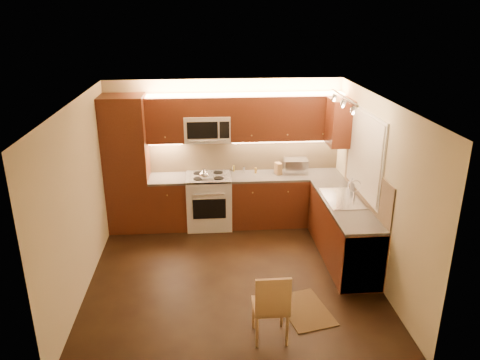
{
  "coord_description": "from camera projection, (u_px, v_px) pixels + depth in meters",
  "views": [
    {
      "loc": [
        -0.35,
        -5.75,
        3.61
      ],
      "look_at": [
        0.15,
        0.55,
        1.25
      ],
      "focal_mm": 34.74,
      "sensor_mm": 36.0,
      "label": 1
    }
  ],
  "objects": [
    {
      "name": "wall_front",
      "position": [
        245.0,
        275.0,
        4.36
      ],
      "size": [
        4.0,
        0.01,
        2.5
      ],
      "primitive_type": "cube",
      "color": "beige",
      "rests_on": "ground"
    },
    {
      "name": "stove",
      "position": [
        209.0,
        201.0,
        8.04
      ],
      "size": [
        0.76,
        0.65,
        0.92
      ],
      "primitive_type": null,
      "color": "silver",
      "rests_on": "floor"
    },
    {
      "name": "upper_cab_bridge",
      "position": [
        207.0,
        106.0,
        7.61
      ],
      "size": [
        0.76,
        0.35,
        0.31
      ],
      "primitive_type": "cube",
      "color": "#461E0F",
      "rests_on": "wall_back"
    },
    {
      "name": "counter_back_right",
      "position": [
        286.0,
        175.0,
        8.02
      ],
      "size": [
        1.92,
        0.6,
        0.04
      ],
      "primitive_type": "cube",
      "color": "#3B3836",
      "rests_on": "base_cab_back_right"
    },
    {
      "name": "base_cab_back_left",
      "position": [
        169.0,
        203.0,
        8.02
      ],
      "size": [
        0.62,
        0.6,
        0.86
      ],
      "primitive_type": "cube",
      "color": "#461E0F",
      "rests_on": "floor"
    },
    {
      "name": "wall_left",
      "position": [
        80.0,
        199.0,
        6.08
      ],
      "size": [
        0.01,
        4.0,
        2.5
      ],
      "primitive_type": "cube",
      "color": "beige",
      "rests_on": "ground"
    },
    {
      "name": "dining_chair",
      "position": [
        270.0,
        304.0,
        5.26
      ],
      "size": [
        0.4,
        0.4,
        0.89
      ],
      "primitive_type": null,
      "rotation": [
        0.0,
        0.0,
        0.01
      ],
      "color": "olive",
      "rests_on": "floor"
    },
    {
      "name": "base_cab_right",
      "position": [
        343.0,
        231.0,
        7.01
      ],
      "size": [
        0.6,
        2.0,
        0.86
      ],
      "primitive_type": "cube",
      "color": "#461E0F",
      "rests_on": "floor"
    },
    {
      "name": "backsplash_back",
      "position": [
        245.0,
        154.0,
        8.13
      ],
      "size": [
        3.3,
        0.02,
        0.6
      ],
      "primitive_type": "cube",
      "color": "tan",
      "rests_on": "wall_back"
    },
    {
      "name": "kettle",
      "position": [
        204.0,
        174.0,
        7.68
      ],
      "size": [
        0.2,
        0.2,
        0.2
      ],
      "primitive_type": null,
      "rotation": [
        0.0,
        0.0,
        -0.22
      ],
      "color": "silver",
      "rests_on": "stove"
    },
    {
      "name": "floor",
      "position": [
        233.0,
        275.0,
        6.66
      ],
      "size": [
        4.0,
        4.0,
        0.01
      ],
      "primitive_type": "cube",
      "color": "black",
      "rests_on": "ground"
    },
    {
      "name": "spice_jar_c",
      "position": [
        233.0,
        169.0,
        8.15
      ],
      "size": [
        0.05,
        0.05,
        0.09
      ],
      "primitive_type": "cylinder",
      "rotation": [
        0.0,
        0.0,
        0.3
      ],
      "color": "silver",
      "rests_on": "counter_back_right"
    },
    {
      "name": "window_blinds",
      "position": [
        364.0,
        154.0,
        6.76
      ],
      "size": [
        0.02,
        1.36,
        1.16
      ],
      "primitive_type": "cube",
      "color": "silver",
      "rests_on": "wall_right"
    },
    {
      "name": "upper_cab_back_right",
      "position": [
        287.0,
        117.0,
        7.79
      ],
      "size": [
        1.92,
        0.35,
        0.75
      ],
      "primitive_type": "cube",
      "color": "#461E0F",
      "rests_on": "wall_back"
    },
    {
      "name": "track_light_bar",
      "position": [
        344.0,
        97.0,
        6.29
      ],
      "size": [
        0.04,
        1.2,
        0.03
      ],
      "primitive_type": "cube",
      "color": "silver",
      "rests_on": "ceiling"
    },
    {
      "name": "upper_cab_back_left",
      "position": [
        165.0,
        119.0,
        7.64
      ],
      "size": [
        0.62,
        0.35,
        0.75
      ],
      "primitive_type": "cube",
      "color": "#461E0F",
      "rests_on": "wall_back"
    },
    {
      "name": "base_cab_back_right",
      "position": [
        285.0,
        199.0,
        8.17
      ],
      "size": [
        1.92,
        0.6,
        0.86
      ],
      "primitive_type": "cube",
      "color": "#461E0F",
      "rests_on": "floor"
    },
    {
      "name": "soap_bottle",
      "position": [
        352.0,
        184.0,
        7.29
      ],
      "size": [
        0.1,
        0.11,
        0.2
      ],
      "primitive_type": "imported",
      "rotation": [
        0.0,
        0.0,
        0.18
      ],
      "color": "silver",
      "rests_on": "counter_right"
    },
    {
      "name": "upper_cab_right_corner",
      "position": [
        340.0,
        122.0,
        7.45
      ],
      "size": [
        0.35,
        0.5,
        0.75
      ],
      "primitive_type": "cube",
      "color": "#461E0F",
      "rests_on": "wall_right"
    },
    {
      "name": "dishwasher",
      "position": [
        358.0,
        254.0,
        6.36
      ],
      "size": [
        0.58,
        0.6,
        0.84
      ],
      "primitive_type": "cube",
      "color": "silver",
      "rests_on": "floor"
    },
    {
      "name": "rug",
      "position": [
        305.0,
        310.0,
        5.88
      ],
      "size": [
        0.71,
        0.91,
        0.01
      ],
      "primitive_type": "cube",
      "rotation": [
        0.0,
        0.0,
        0.22
      ],
      "color": "black",
      "rests_on": "floor"
    },
    {
      "name": "toaster_oven",
      "position": [
        295.0,
        166.0,
        8.08
      ],
      "size": [
        0.41,
        0.31,
        0.24
      ],
      "primitive_type": "cube",
      "rotation": [
        0.0,
        0.0,
        -0.03
      ],
      "color": "silver",
      "rests_on": "counter_back_right"
    },
    {
      "name": "knife_block",
      "position": [
        278.0,
        169.0,
        8.0
      ],
      "size": [
        0.13,
        0.16,
        0.2
      ],
      "primitive_type": "cube",
      "rotation": [
        0.0,
        0.0,
        0.27
      ],
      "color": "olive",
      "rests_on": "counter_back_right"
    },
    {
      "name": "spice_jar_a",
      "position": [
        244.0,
        170.0,
        8.08
      ],
      "size": [
        0.05,
        0.05,
        0.1
      ],
      "primitive_type": "cylinder",
      "rotation": [
        0.0,
        0.0,
        -0.37
      ],
      "color": "silver",
      "rests_on": "counter_back_right"
    },
    {
      "name": "faucet",
      "position": [
        355.0,
        189.0,
        6.95
      ],
      "size": [
        0.2,
        0.04,
        0.3
      ],
      "primitive_type": null,
      "color": "silver",
      "rests_on": "counter_right"
    },
    {
      "name": "spice_jar_d",
      "position": [
        256.0,
        170.0,
        8.06
      ],
      "size": [
        0.05,
        0.05,
        0.1
      ],
      "primitive_type": "cylinder",
      "rotation": [
        0.0,
        0.0,
        -0.12
      ],
      "color": "#AA8533",
      "rests_on": "counter_back_right"
    },
    {
      "name": "window_frame",
      "position": [
        365.0,
        154.0,
        6.76
      ],
      "size": [
        0.03,
        1.44,
        1.24
      ],
      "primitive_type": "cube",
      "color": "silver",
      "rests_on": "wall_right"
    },
    {
      "name": "counter_back_left",
      "position": [
        168.0,
        179.0,
        7.87
      ],
      "size": [
        0.62,
        0.6,
        0.04
      ],
      "primitive_type": "cube",
      "color": "#3B3836",
      "rests_on": "base_cab_back_left"
    },
    {
      "name": "wall_back",
      "position": [
        225.0,
        151.0,
        8.09
      ],
      "size": [
        4.0,
        0.01,
        2.5
      ],
      "primitive_type": "cube",
      "color": "beige",
      "rests_on": "ground"
    },
    {
      "name": "microwave",
      "position": [
        207.0,
        128.0,
        7.73
      ],
      "size": [
        0.76,
        0.38,
        0.44
      ],
      "primitive_type": null,
      "color": "silver",
      "rests_on": "wall_back"
    },
    {
      "name": "ceiling",
      "position": [
        232.0,
        102.0,
        5.79
      ],
      "size": [
        4.0,
        4.0,
        0.01
      ],
      "primitive_type": "cube",
      "color": "beige",
      "rests_on": "ground"
    },
    {
      "name": "wall_right",
      "position": [
        377.0,
        190.0,
        6.37
      ],
      "size": [
        0.01,
        4.0,
        2.5
      ],
      "primitive_type": "cube",
      "color": "beige",
      "rests_on": "ground"
    },
    {
      "name": "spice_jar_b",
      "position": [
        234.0,
        168.0,
        8.15
      ],
      "size": [
        0.05,
        0.05,
        0.1
      ],
      "primitive_type": "cylinder",
      "rotation": [
        0.0,
        0.0,
        0.19
      ],
      "color": "olive",
      "rests_on": "counter_back_right"
    },
    {
      "name": "pantry",
      "position": [
        127.0,
        165.0,
        7.72
      ],
      "size": [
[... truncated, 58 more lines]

